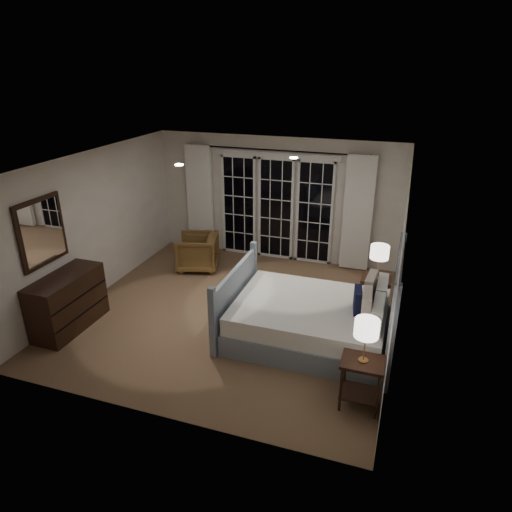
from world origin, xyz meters
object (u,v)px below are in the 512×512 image
(lamp_left, at_px, (367,329))
(lamp_right, at_px, (380,252))
(armchair, at_px, (197,252))
(nightstand_left, at_px, (361,377))
(bed, at_px, (314,319))
(nightstand_right, at_px, (375,290))
(dresser, at_px, (68,302))

(lamp_left, bearing_deg, lamp_right, 91.12)
(armchair, bearing_deg, lamp_right, 63.42)
(nightstand_left, bearing_deg, armchair, 139.82)
(bed, relative_size, lamp_right, 4.22)
(lamp_left, bearing_deg, armchair, 139.82)
(lamp_right, bearing_deg, armchair, 169.54)
(nightstand_left, bearing_deg, bed, 123.90)
(nightstand_right, distance_m, lamp_left, 2.43)
(nightstand_right, bearing_deg, lamp_left, -88.88)
(lamp_left, bearing_deg, nightstand_right, 91.12)
(armchair, xyz_separation_m, dresser, (-0.94, -2.62, 0.08))
(lamp_left, bearing_deg, nightstand_left, -153.43)
(bed, distance_m, nightstand_right, 1.36)
(lamp_right, distance_m, dresser, 4.89)
(bed, height_order, lamp_left, bed)
(nightstand_left, distance_m, armchair, 4.62)
(nightstand_left, height_order, lamp_left, lamp_left)
(lamp_left, xyz_separation_m, dresser, (-4.47, 0.36, -0.64))
(armchair, bearing_deg, dresser, -35.80)
(dresser, bearing_deg, bed, 13.43)
(nightstand_right, distance_m, armchair, 3.55)
(nightstand_left, xyz_separation_m, lamp_right, (-0.05, 2.34, 0.64))
(nightstand_left, relative_size, lamp_right, 1.14)
(lamp_left, relative_size, lamp_right, 0.97)
(nightstand_right, xyz_separation_m, lamp_right, (0.00, 0.00, 0.66))
(nightstand_left, bearing_deg, nightstand_right, 91.12)
(nightstand_right, height_order, lamp_right, lamp_right)
(nightstand_left, height_order, armchair, armchair)
(nightstand_left, distance_m, dresser, 4.48)
(armchair, bearing_deg, nightstand_left, 33.70)
(lamp_right, bearing_deg, lamp_left, -88.88)
(lamp_left, height_order, lamp_right, lamp_left)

